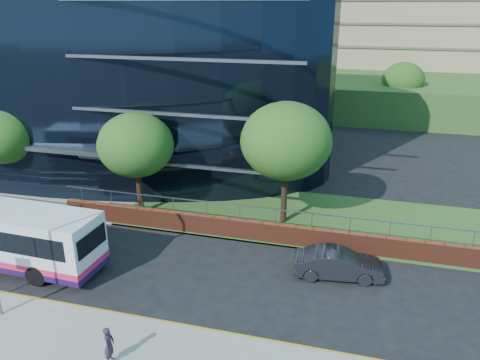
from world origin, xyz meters
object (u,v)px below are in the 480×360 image
(tree_far_c, at_px, (136,145))
(pedestrian, at_px, (109,345))
(tree_far_d, at_px, (286,141))
(parked_car, at_px, (338,264))
(tree_dist_e, at_px, (403,80))
(tree_far_b, at_px, (4,137))

(tree_far_c, relative_size, pedestrian, 4.35)
(tree_far_c, distance_m, tree_far_d, 9.08)
(tree_far_d, bearing_deg, parked_car, -55.20)
(tree_far_c, distance_m, parked_car, 13.87)
(tree_dist_e, bearing_deg, parked_car, -97.05)
(tree_far_b, bearing_deg, tree_far_c, -2.86)
(tree_far_b, bearing_deg, tree_dist_e, 48.48)
(tree_far_b, bearing_deg, pedestrian, -40.98)
(tree_far_c, bearing_deg, tree_dist_e, 61.26)
(tree_far_b, xyz_separation_m, tree_dist_e, (27.00, 30.50, 0.33))
(tree_far_c, height_order, parked_car, tree_far_c)
(tree_far_b, distance_m, parked_car, 23.39)
(tree_far_b, xyz_separation_m, parked_car, (22.64, -4.74, -3.50))
(pedestrian, bearing_deg, tree_far_d, -27.86)
(tree_far_b, bearing_deg, tree_far_d, 1.51)
(tree_dist_e, height_order, parked_car, tree_dist_e)
(tree_far_b, distance_m, tree_far_c, 10.02)
(tree_far_d, distance_m, tree_dist_e, 31.06)
(tree_far_b, relative_size, pedestrian, 4.04)
(tree_far_b, height_order, pedestrian, tree_far_b)
(tree_dist_e, bearing_deg, pedestrian, -105.43)
(tree_far_c, bearing_deg, tree_far_b, 177.14)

